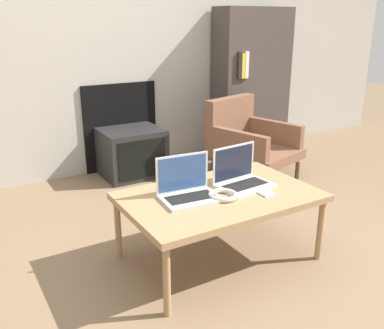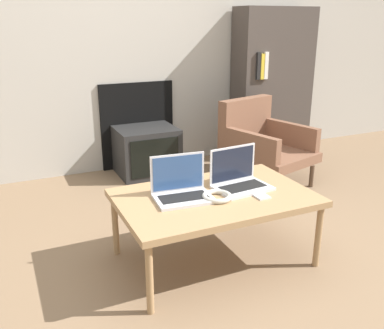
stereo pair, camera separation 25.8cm
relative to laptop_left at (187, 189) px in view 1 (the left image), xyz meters
name	(u,v)px [view 1 (the left image)]	position (x,y,z in m)	size (l,w,h in m)	color
ground_plane	(240,275)	(0.18, -0.26, -0.46)	(14.00, 14.00, 0.00)	#7A6047
wall_back	(99,24)	(0.18, 1.79, 0.83)	(7.00, 0.08, 2.60)	#ADA89E
table	(220,199)	(0.18, -0.05, -0.08)	(1.06, 0.68, 0.40)	#9E7A51
laptop_left	(187,189)	(0.00, 0.00, 0.00)	(0.33, 0.25, 0.23)	silver
laptop_right	(241,177)	(0.36, 0.00, 0.00)	(0.33, 0.25, 0.23)	silver
headphones	(223,195)	(0.16, -0.10, -0.04)	(0.16, 0.16, 0.03)	beige
phone	(262,192)	(0.40, -0.15, -0.05)	(0.07, 0.14, 0.01)	silver
tv	(132,152)	(0.31, 1.51, -0.25)	(0.52, 0.45, 0.42)	black
armchair	(246,138)	(1.18, 1.01, -0.12)	(0.73, 0.80, 0.67)	brown
bookshelf	(251,82)	(1.67, 1.59, 0.26)	(0.79, 0.32, 1.44)	#3F3833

